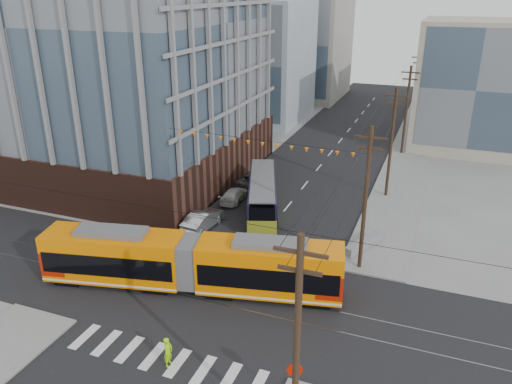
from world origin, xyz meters
TOP-DOWN VIEW (x-y plane):
  - ground at (0.00, 0.00)m, footprint 160.00×160.00m
  - office_building at (-22.00, 23.00)m, footprint 30.00×25.00m
  - bg_bldg_nw_near at (-17.00, 52.00)m, footprint 18.00×16.00m
  - bg_bldg_ne_near at (16.00, 48.00)m, footprint 14.00×14.00m
  - bg_bldg_nw_far at (-14.00, 72.00)m, footprint 16.00×18.00m
  - bg_bldg_ne_far at (18.00, 68.00)m, footprint 16.00×16.00m
  - utility_pole_near at (8.50, -6.00)m, footprint 0.30×0.30m
  - utility_pole_far at (8.50, 56.00)m, footprint 0.30×0.30m
  - streetcar at (-2.05, 4.10)m, footprint 21.00×7.28m
  - city_bus at (-2.00, 18.30)m, footprint 6.34×11.81m
  - parked_car_silver at (-5.54, 12.91)m, footprint 2.18×5.03m
  - parked_car_white at (-5.35, 19.35)m, footprint 1.97×4.51m
  - parked_car_grey at (-5.14, 24.12)m, footprint 2.63×5.17m
  - pedestrian at (0.42, -3.29)m, footprint 0.47×0.69m
  - jersey_barrier at (8.30, 14.00)m, footprint 2.75×4.49m

SIDE VIEW (x-z plane):
  - ground at x=0.00m, z-range 0.00..0.00m
  - jersey_barrier at x=8.30m, z-range 0.00..0.89m
  - parked_car_white at x=-5.35m, z-range 0.00..1.29m
  - parked_car_grey at x=-5.14m, z-range 0.00..1.40m
  - parked_car_silver at x=-5.54m, z-range 0.00..1.61m
  - pedestrian at x=0.42m, z-range 0.00..1.82m
  - city_bus at x=-2.00m, z-range 0.00..3.30m
  - streetcar at x=-2.05m, z-range 0.00..4.02m
  - utility_pole_near at x=8.50m, z-range 0.00..11.00m
  - utility_pole_far at x=8.50m, z-range 0.00..11.00m
  - bg_bldg_ne_far at x=18.00m, z-range 0.00..14.00m
  - bg_bldg_ne_near at x=16.00m, z-range 0.00..16.00m
  - bg_bldg_nw_near at x=-17.00m, z-range 0.00..18.00m
  - bg_bldg_nw_far at x=-14.00m, z-range 0.00..20.00m
  - office_building at x=-22.00m, z-range 0.00..28.60m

